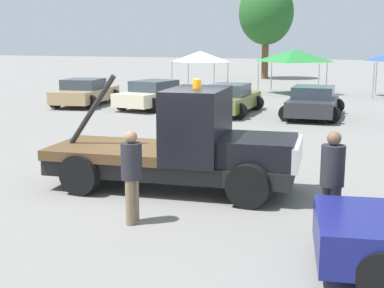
# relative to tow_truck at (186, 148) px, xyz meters

# --- Properties ---
(ground_plane) EXTENTS (160.00, 160.00, 0.00)m
(ground_plane) POSITION_rel_tow_truck_xyz_m (-0.34, -0.04, -0.95)
(ground_plane) COLOR gray
(tow_truck) EXTENTS (5.65, 2.54, 2.51)m
(tow_truck) POSITION_rel_tow_truck_xyz_m (0.00, 0.00, 0.00)
(tow_truck) COLOR black
(tow_truck) RESTS_ON ground
(person_near_truck) EXTENTS (0.40, 0.40, 1.79)m
(person_near_truck) POSITION_rel_tow_truck_xyz_m (3.30, -1.70, 0.09)
(person_near_truck) COLOR #38383D
(person_near_truck) RESTS_ON ground
(person_at_hood) EXTENTS (0.38, 0.38, 1.70)m
(person_at_hood) POSITION_rel_tow_truck_xyz_m (-0.09, -2.36, 0.04)
(person_at_hood) COLOR #847051
(person_at_hood) RESTS_ON ground
(parked_car_tan) EXTENTS (2.93, 4.76, 1.34)m
(parked_car_tan) POSITION_rel_tow_truck_xyz_m (-10.40, 12.48, -0.30)
(parked_car_tan) COLOR tan
(parked_car_tan) RESTS_ON ground
(parked_car_cream) EXTENTS (2.90, 5.08, 1.34)m
(parked_car_cream) POSITION_rel_tow_truck_xyz_m (-6.64, 12.83, -0.30)
(parked_car_cream) COLOR beige
(parked_car_cream) RESTS_ON ground
(parked_car_olive) EXTENTS (2.40, 4.62, 1.34)m
(parked_car_olive) POSITION_rel_tow_truck_xyz_m (-2.71, 12.11, -0.30)
(parked_car_olive) COLOR olive
(parked_car_olive) RESTS_ON ground
(parked_car_charcoal) EXTENTS (2.62, 4.57, 1.34)m
(parked_car_charcoal) POSITION_rel_tow_truck_xyz_m (0.93, 12.26, -0.30)
(parked_car_charcoal) COLOR #2D2D33
(parked_car_charcoal) RESTS_ON ground
(canopy_tent_white) EXTENTS (2.97, 2.97, 2.51)m
(canopy_tent_white) POSITION_rel_tow_truck_xyz_m (-8.11, 22.99, 1.20)
(canopy_tent_white) COLOR #9E9EA3
(canopy_tent_white) RESTS_ON ground
(canopy_tent_green) EXTENTS (3.56, 3.56, 2.69)m
(canopy_tent_green) POSITION_rel_tow_truck_xyz_m (-1.72, 21.92, 1.37)
(canopy_tent_green) COLOR #9E9EA3
(canopy_tent_green) RESTS_ON ground
(tree_left) EXTENTS (4.49, 4.49, 8.02)m
(tree_left) POSITION_rel_tow_truck_xyz_m (-6.32, 33.75, 4.43)
(tree_left) COLOR brown
(tree_left) RESTS_ON ground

